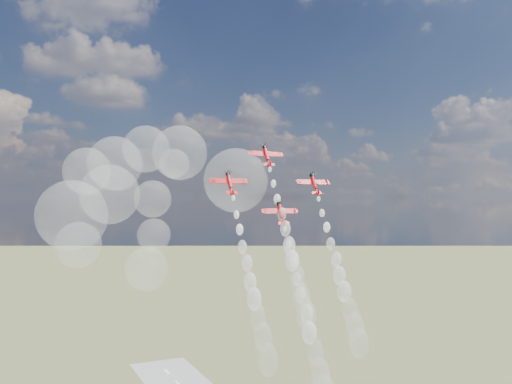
{
  "coord_description": "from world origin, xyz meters",
  "views": [
    {
      "loc": [
        -77.41,
        -143.67,
        90.41
      ],
      "look_at": [
        -6.59,
        7.23,
        91.94
      ],
      "focal_mm": 38.0,
      "sensor_mm": 36.0,
      "label": 1
    }
  ],
  "objects_px": {
    "plane_left": "(230,183)",
    "plane_lead": "(266,155)",
    "plane_right": "(314,184)",
    "plane_slot": "(281,213)"
  },
  "relations": [
    {
      "from": "plane_left",
      "to": "plane_lead",
      "type": "bearing_deg",
      "value": 18.48
    },
    {
      "from": "plane_left",
      "to": "plane_right",
      "type": "relative_size",
      "value": 1.0
    },
    {
      "from": "plane_lead",
      "to": "plane_right",
      "type": "bearing_deg",
      "value": -18.48
    },
    {
      "from": "plane_lead",
      "to": "plane_left",
      "type": "relative_size",
      "value": 1.0
    },
    {
      "from": "plane_right",
      "to": "plane_slot",
      "type": "distance_m",
      "value": 18.09
    },
    {
      "from": "plane_right",
      "to": "plane_lead",
      "type": "bearing_deg",
      "value": 161.52
    },
    {
      "from": "plane_lead",
      "to": "plane_left",
      "type": "distance_m",
      "value": 18.09
    },
    {
      "from": "plane_lead",
      "to": "plane_left",
      "type": "bearing_deg",
      "value": -161.52
    },
    {
      "from": "plane_lead",
      "to": "plane_left",
      "type": "height_order",
      "value": "plane_lead"
    },
    {
      "from": "plane_lead",
      "to": "plane_slot",
      "type": "height_order",
      "value": "plane_lead"
    }
  ]
}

